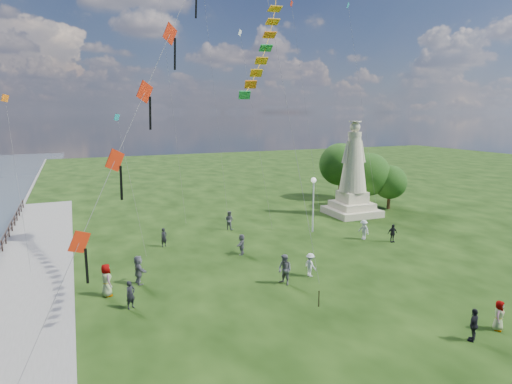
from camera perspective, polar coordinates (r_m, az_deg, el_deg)
name	(u,v)px	position (r m, az deg, el deg)	size (l,w,h in m)	color
statue	(353,180)	(43.93, 12.80, 1.55)	(4.76, 4.76, 9.40)	tan
lamppost	(313,193)	(36.89, 7.66, -0.13)	(0.44, 0.44, 4.78)	silver
tree_row	(358,171)	(49.68, 13.43, 2.80)	(5.96, 11.36, 6.67)	#382314
person_0	(130,295)	(24.11, -16.39, -13.01)	(0.55, 0.36, 1.52)	black
person_1	(285,270)	(26.13, 3.87, -10.30)	(0.91, 0.56, 1.87)	#595960
person_2	(310,265)	(27.60, 7.26, -9.61)	(0.97, 0.50, 1.50)	silver
person_3	(474,325)	(22.50, 27.05, -15.48)	(0.92, 0.47, 1.56)	black
person_4	(499,315)	(24.07, 29.65, -14.12)	(0.72, 0.44, 1.47)	#595960
person_5	(138,270)	(27.14, -15.40, -9.96)	(1.65, 0.71, 1.78)	#595960
person_6	(164,237)	(33.90, -12.17, -5.94)	(0.54, 0.35, 1.48)	black
person_7	(229,220)	(37.96, -3.60, -3.78)	(0.82, 0.50, 1.68)	#595960
person_8	(364,230)	(36.11, 14.17, -4.89)	(1.04, 0.54, 1.62)	silver
person_9	(393,233)	(35.98, 17.74, -5.26)	(0.86, 0.44, 1.47)	black
person_10	(106,280)	(25.96, -19.34, -11.03)	(0.92, 0.56, 1.88)	#595960
person_11	(242,244)	(31.41, -1.94, -6.99)	(1.41, 0.61, 1.52)	#595960
red_kite_train	(143,101)	(20.11, -14.87, 11.59)	(9.31, 9.35, 17.35)	black
small_kites	(218,56)	(40.23, -5.08, 17.64)	(31.74, 13.23, 27.24)	teal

